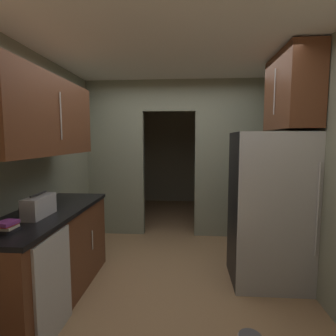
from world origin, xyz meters
The scene contains 12 objects.
ground centered at (0.00, 0.00, 0.00)m, with size 20.00×20.00×0.00m, color #93704C.
kitchen_overhead_slab centered at (0.00, 0.48, 2.62)m, with size 3.41×7.23×0.06m, color silver.
kitchen_partition centered at (0.04, 1.62, 1.37)m, with size 3.01×0.12×2.59m.
adjoining_room_shell centered at (0.00, 3.37, 1.29)m, with size 3.01×2.62×2.59m.
kitchen_flank_left centered at (-1.56, -0.44, 1.29)m, with size 0.10×4.12×2.59m, color gray.
refrigerator centered at (1.11, 0.14, 0.85)m, with size 0.83×0.71×1.70m.
lower_cabinet_run centered at (-1.19, -0.39, 0.46)m, with size 0.63×1.77×0.92m.
dishwasher centered at (-0.89, -0.89, 0.43)m, with size 0.02×0.56×0.86m.
upper_cabinet_counterside centered at (-1.19, -0.39, 1.84)m, with size 0.36×1.59×0.74m.
upper_cabinet_fridgeside centered at (1.33, 0.24, 2.15)m, with size 0.36×0.91×0.84m.
boombox centered at (-1.17, -0.58, 1.02)m, with size 0.15×0.37×0.22m.
book_stack centered at (-1.18, -1.00, 0.96)m, with size 0.14×0.17×0.09m.
Camera 1 is at (0.19, -2.90, 1.62)m, focal length 28.86 mm.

